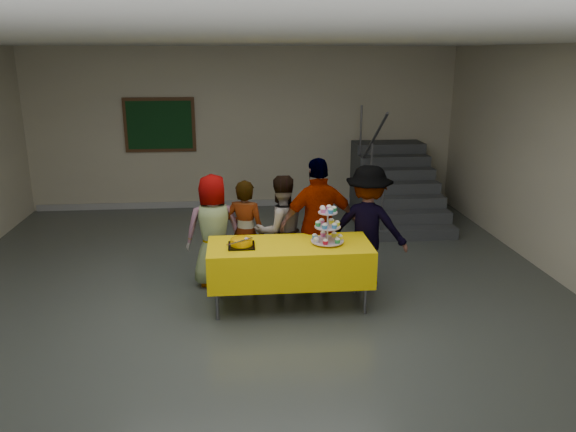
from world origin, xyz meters
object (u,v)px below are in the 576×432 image
at_px(bake_table, 290,262).
at_px(cupcake_stand, 328,228).
at_px(schoolchild_a, 214,231).
at_px(staircase, 394,189).
at_px(bear_cake, 241,242).
at_px(schoolchild_b, 245,233).
at_px(schoolchild_d, 319,225).
at_px(noticeboard, 160,125).
at_px(schoolchild_c, 281,230).
at_px(schoolchild_e, 368,227).

distance_m(bake_table, cupcake_stand, 0.59).
bearing_deg(schoolchild_a, staircase, -144.31).
distance_m(bake_table, staircase, 4.33).
bearing_deg(bear_cake, schoolchild_b, 85.85).
height_order(schoolchild_b, schoolchild_d, schoolchild_d).
bearing_deg(schoolchild_d, bear_cake, 20.75).
xyz_separation_m(bear_cake, schoolchild_b, (0.05, 0.75, -0.14)).
distance_m(bake_table, noticeboard, 5.05).
bearing_deg(bear_cake, staircase, 52.74).
bearing_deg(schoolchild_c, bear_cake, 37.47).
bearing_deg(schoolchild_d, bake_table, 42.64).
relative_size(schoolchild_c, schoolchild_d, 0.85).
bearing_deg(schoolchild_d, noticeboard, -67.25).
xyz_separation_m(schoolchild_b, staircase, (2.77, 2.96, -0.20)).
xyz_separation_m(bear_cake, noticeboard, (-1.43, 4.55, 0.77)).
bearing_deg(schoolchild_a, schoolchild_c, 169.82).
relative_size(bake_table, noticeboard, 1.45).
height_order(bake_table, schoolchild_b, schoolchild_b).
xyz_separation_m(schoolchild_c, staircase, (2.32, 2.98, -0.23)).
bearing_deg(bake_table, schoolchild_e, 27.25).
bearing_deg(bake_table, schoolchild_c, 93.94).
height_order(cupcake_stand, schoolchild_a, schoolchild_a).
relative_size(schoolchild_b, schoolchild_c, 0.96).
xyz_separation_m(staircase, noticeboard, (-4.26, 0.84, 1.11)).
xyz_separation_m(bear_cake, schoolchild_a, (-0.34, 0.78, -0.11)).
distance_m(cupcake_stand, schoolchild_b, 1.21).
height_order(bear_cake, schoolchild_d, schoolchild_d).
height_order(schoolchild_d, schoolchild_e, schoolchild_d).
height_order(schoolchild_c, schoolchild_d, schoolchild_d).
xyz_separation_m(schoolchild_d, staircase, (1.86, 3.18, -0.35)).
bearing_deg(schoolchild_e, schoolchild_b, 16.11).
height_order(schoolchild_c, schoolchild_e, schoolchild_e).
distance_m(schoolchild_a, schoolchild_c, 0.85).
height_order(cupcake_stand, schoolchild_e, schoolchild_e).
distance_m(schoolchild_b, schoolchild_e, 1.55).
relative_size(bake_table, bear_cake, 5.25).
height_order(schoolchild_d, noticeboard, noticeboard).
bearing_deg(schoolchild_a, noticeboard, -81.02).
height_order(cupcake_stand, bear_cake, cupcake_stand).
xyz_separation_m(bear_cake, schoolchild_d, (0.96, 0.53, 0.01)).
bearing_deg(noticeboard, bake_table, -66.32).
distance_m(bear_cake, schoolchild_c, 0.90).
bearing_deg(noticeboard, schoolchild_b, -68.61).
distance_m(schoolchild_c, staircase, 3.79).
bearing_deg(schoolchild_c, bake_table, 75.85).
bearing_deg(bear_cake, schoolchild_c, 55.56).
relative_size(schoolchild_b, noticeboard, 1.06).
distance_m(bear_cake, noticeboard, 4.83).
relative_size(schoolchild_e, noticeboard, 1.20).
bearing_deg(schoolchild_b, schoolchild_a, 13.51).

